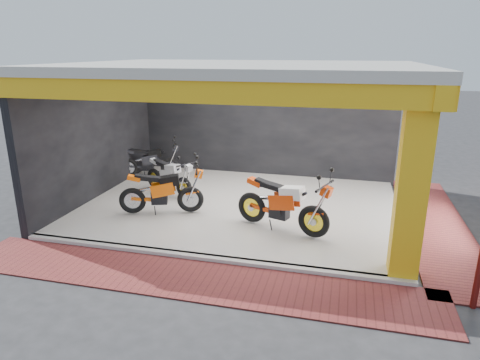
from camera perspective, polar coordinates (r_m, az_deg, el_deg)
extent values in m
plane|color=#2D2D30|center=(9.56, -2.92, -7.83)|extent=(80.00, 80.00, 0.00)
cube|color=white|center=(11.32, 0.04, -3.48)|extent=(8.00, 6.00, 0.10)
cube|color=beige|center=(10.61, 0.05, 14.78)|extent=(8.40, 6.40, 0.20)
cube|color=black|center=(13.82, 3.23, 7.56)|extent=(8.20, 0.20, 3.50)
cube|color=black|center=(12.48, -18.62, 5.67)|extent=(0.20, 6.20, 3.50)
cube|color=#EAB013|center=(7.95, 21.93, -0.81)|extent=(0.50, 0.50, 3.50)
cube|color=#EAB013|center=(7.76, -5.51, 11.66)|extent=(8.40, 0.30, 0.40)
cube|color=#EAB013|center=(10.40, 22.44, 11.83)|extent=(0.30, 6.40, 0.40)
cube|color=white|center=(8.67, -4.94, -10.26)|extent=(8.00, 0.20, 0.10)
cube|color=maroon|center=(8.05, -6.78, -12.92)|extent=(9.00, 1.40, 0.03)
cube|color=maroon|center=(11.25, 24.60, -5.44)|extent=(1.40, 7.00, 0.03)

